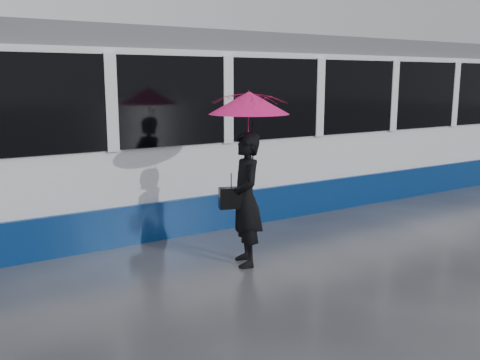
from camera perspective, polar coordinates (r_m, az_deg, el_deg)
ground at (r=8.04m, az=0.36°, el=-7.74°), size 90.00×90.00×0.00m
rails at (r=10.14m, az=-7.34°, el=-3.84°), size 34.00×1.51×0.02m
tram at (r=10.32m, az=-2.45°, el=5.68°), size 26.00×2.56×3.35m
woman at (r=7.31m, az=0.61°, el=-2.09°), size 0.64×0.78×1.85m
umbrella at (r=7.18m, az=0.97°, el=6.56°), size 1.38×1.38×1.25m
handbag at (r=7.20m, az=-0.94°, el=-1.92°), size 0.36×0.24×0.47m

